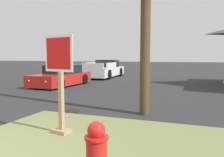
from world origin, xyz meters
name	(u,v)px	position (x,y,z in m)	size (l,w,h in m)	color
grass_corner_patch	(106,154)	(1.90, 1.37, 0.04)	(5.91, 4.42, 0.08)	olive
stop_sign	(60,86)	(0.62, 1.95, 1.11)	(0.75, 0.34, 2.10)	#A3845B
manhole_cover	(69,111)	(-0.46, 4.04, 0.01)	(0.70, 0.70, 0.02)	black
parked_sedan_red	(62,77)	(-4.39, 9.76, 0.54)	(2.00, 4.35, 1.25)	red
pickup_truck_white	(105,70)	(-4.10, 16.00, 0.62)	(2.28, 5.60, 1.48)	silver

